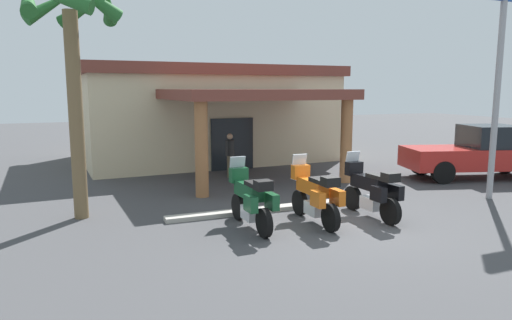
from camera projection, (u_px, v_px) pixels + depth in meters
name	position (u px, v px, depth m)	size (l,w,h in m)	color
ground_plane	(341.00, 222.00, 11.49)	(80.00, 80.00, 0.00)	#424244
motel_building	(206.00, 113.00, 21.60)	(11.57, 12.03, 4.26)	beige
motorcycle_green	(251.00, 199.00, 10.89)	(0.71, 2.21, 1.61)	black
motorcycle_orange	(315.00, 195.00, 11.31)	(0.70, 2.21, 1.61)	black
motorcycle_black	(372.00, 191.00, 11.84)	(0.71, 2.21, 1.61)	black
pedestrian	(230.00, 152.00, 17.24)	(0.42, 0.39, 1.63)	brown
pickup_truck_red	(480.00, 153.00, 17.01)	(5.52, 3.28, 1.95)	black
palm_tree_roadside	(72.00, 37.00, 11.19)	(2.57, 2.72, 6.11)	brown
roadside_sign	(501.00, 43.00, 13.31)	(1.40, 0.18, 6.84)	#99999E
curb_strip	(289.00, 207.00, 12.72)	(6.81, 0.36, 0.12)	#ADA89E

